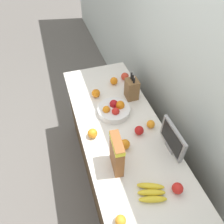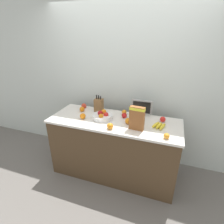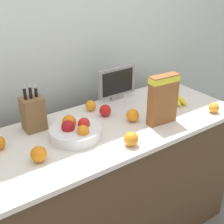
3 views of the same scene
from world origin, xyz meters
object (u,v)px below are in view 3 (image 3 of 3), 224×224
at_px(apple_rear, 105,110).
at_px(orange_front_left, 39,154).
at_px(orange_front_center, 131,139).
at_px(orange_back_center, 133,115).
at_px(cereal_box, 163,97).
at_px(banana_bunch, 174,100).
at_px(apple_middle, 161,89).
at_px(knife_block, 33,113).
at_px(fruit_bowl, 75,131).
at_px(small_monitor, 117,83).
at_px(orange_mid_left, 214,108).
at_px(orange_front_right, 91,106).

height_order(apple_rear, orange_front_left, orange_front_left).
distance_m(orange_front_center, orange_back_center, 0.28).
bearing_deg(cereal_box, apple_rear, 135.28).
relative_size(orange_front_left, orange_back_center, 1.01).
height_order(banana_bunch, apple_middle, apple_middle).
distance_m(knife_block, orange_front_left, 0.35).
bearing_deg(apple_middle, banana_bunch, -100.55).
bearing_deg(knife_block, apple_rear, -12.94).
bearing_deg(fruit_bowl, orange_front_left, -159.25).
bearing_deg(knife_block, fruit_bowl, -55.92).
bearing_deg(small_monitor, orange_mid_left, -53.97).
xyz_separation_m(small_monitor, apple_middle, (0.32, -0.12, -0.09)).
relative_size(apple_middle, orange_front_left, 0.93).
height_order(small_monitor, cereal_box, cereal_box).
height_order(knife_block, orange_front_left, knife_block).
bearing_deg(fruit_bowl, orange_front_center, -50.81).
bearing_deg(orange_mid_left, banana_bunch, 112.54).
height_order(fruit_bowl, orange_front_right, fruit_bowl).
distance_m(small_monitor, orange_mid_left, 0.68).
height_order(orange_front_left, orange_front_right, orange_front_left).
bearing_deg(cereal_box, small_monitor, 97.20).
height_order(orange_front_center, orange_front_right, orange_front_center).
height_order(small_monitor, orange_front_right, small_monitor).
bearing_deg(apple_rear, fruit_bowl, -156.93).
bearing_deg(apple_middle, fruit_bowl, -167.96).
bearing_deg(orange_front_left, orange_mid_left, -7.37).
xyz_separation_m(apple_middle, orange_front_center, (-0.62, -0.43, 0.00)).
xyz_separation_m(cereal_box, apple_rear, (-0.24, 0.28, -0.13)).
relative_size(fruit_bowl, banana_bunch, 1.37).
bearing_deg(orange_back_center, orange_front_left, -174.51).
xyz_separation_m(knife_block, orange_front_center, (0.36, -0.48, -0.06)).
xyz_separation_m(apple_middle, orange_front_right, (-0.57, 0.07, -0.00)).
relative_size(cereal_box, orange_front_left, 3.74).
bearing_deg(apple_rear, small_monitor, 38.10).
bearing_deg(orange_front_center, cereal_box, 17.34).
bearing_deg(apple_rear, orange_back_center, -58.92).
bearing_deg(orange_back_center, apple_rear, 121.08).
relative_size(small_monitor, cereal_box, 0.98).
xyz_separation_m(small_monitor, banana_bunch, (0.29, -0.29, -0.11)).
xyz_separation_m(fruit_bowl, orange_front_right, (0.26, 0.25, -0.01)).
height_order(banana_bunch, orange_front_right, orange_front_right).
xyz_separation_m(orange_mid_left, orange_front_right, (-0.65, 0.50, 0.00)).
distance_m(banana_bunch, apple_middle, 0.18).
relative_size(fruit_bowl, orange_front_center, 3.61).
bearing_deg(orange_front_left, knife_block, 70.86).
bearing_deg(orange_front_center, orange_back_center, 49.66).
distance_m(fruit_bowl, apple_rear, 0.32).
bearing_deg(orange_mid_left, orange_front_center, -179.98).
relative_size(small_monitor, orange_mid_left, 4.43).
bearing_deg(apple_rear, knife_block, 167.06).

